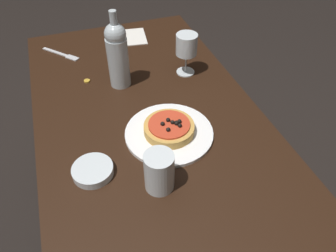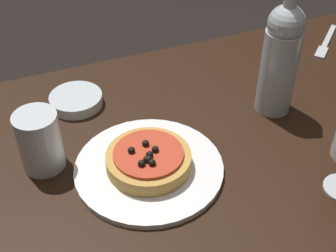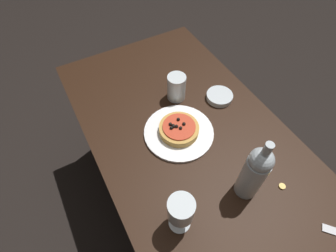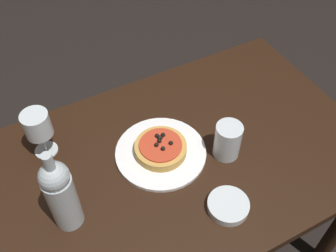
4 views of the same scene
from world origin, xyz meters
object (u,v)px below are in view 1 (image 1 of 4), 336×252
dining_table (152,138)px  side_bowl (93,171)px  wine_glass (187,46)px  water_cup (159,172)px  bottle_cap (87,81)px  dinner_plate (169,133)px  fork (63,55)px  pizza (169,128)px  wine_bottle (117,54)px

dining_table → side_bowl: size_ratio=12.39×
dining_table → wine_glass: wine_glass is taller
water_cup → bottle_cap: water_cup is taller
wine_glass → bottle_cap: wine_glass is taller
dinner_plate → bottle_cap: size_ratio=12.07×
dinner_plate → fork: size_ratio=1.80×
pizza → dining_table: bearing=22.9°
side_bowl → pizza: bearing=-73.0°
fork → bottle_cap: size_ratio=6.70×
dining_table → side_bowl: 0.30m
wine_glass → bottle_cap: bearing=80.1°
wine_bottle → side_bowl: 0.46m
dinner_plate → wine_glass: (0.32, -0.18, 0.12)m
water_cup → side_bowl: bearing=58.5°
dining_table → fork: bearing=24.4°
pizza → water_cup: size_ratio=1.34×
dinner_plate → pizza: (-0.00, -0.00, 0.02)m
dining_table → dinner_plate: bearing=-157.2°
dinner_plate → wine_glass: bearing=-29.7°
side_bowl → wine_bottle: bearing=-23.5°
dining_table → fork: (0.54, 0.24, 0.09)m
dinner_plate → fork: dinner_plate is taller
pizza → bottle_cap: bearing=28.4°
pizza → fork: 0.68m
wine_glass → wine_bottle: bearing=87.8°
fork → wine_glass: bearing=15.1°
dinner_plate → wine_glass: 0.39m
dinner_plate → pizza: pizza is taller
wine_glass → fork: (0.30, 0.46, -0.12)m
dining_table → water_cup: (-0.27, 0.06, 0.15)m
wine_bottle → water_cup: bearing=179.1°
pizza → wine_glass: (0.32, -0.18, 0.09)m
pizza → wine_glass: 0.38m
pizza → bottle_cap: (0.39, 0.21, -0.03)m
side_bowl → bottle_cap: bearing=-6.6°
dining_table → dinner_plate: size_ratio=5.15×
water_cup → wine_glass: bearing=-28.6°
dining_table → wine_glass: (0.23, -0.22, 0.21)m
fork → bottle_cap: bearing=-25.0°
wine_glass → wine_bottle: 0.27m
wine_glass → wine_bottle: (0.01, 0.27, 0.01)m
pizza → water_cup: 0.21m
side_bowl → fork: size_ratio=0.75×
wine_bottle → side_bowl: bearing=156.5°
pizza → wine_glass: wine_glass is taller
dining_table → wine_bottle: bearing=11.4°
bottle_cap → dining_table: bearing=-150.1°
pizza → wine_bottle: size_ratio=0.56×
wine_glass → fork: 0.56m
dining_table → wine_bottle: (0.24, 0.05, 0.22)m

